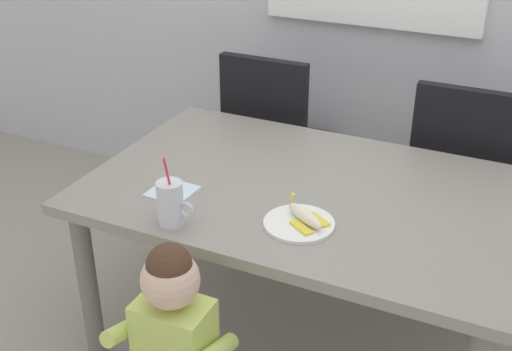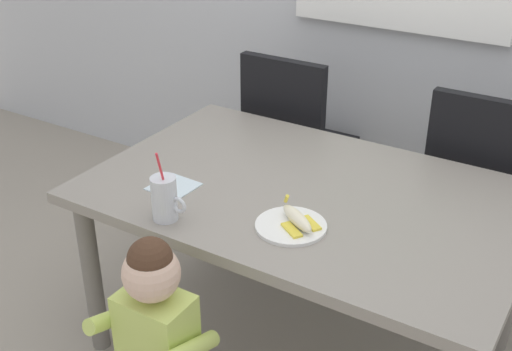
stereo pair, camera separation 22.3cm
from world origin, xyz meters
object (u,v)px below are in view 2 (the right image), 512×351
(milk_cup, at_px, (165,201))
(peeled_banana, at_px, (298,219))
(dining_table, at_px, (305,210))
(dining_chair_left, at_px, (293,137))
(snack_plate, at_px, (291,226))
(paper_napkin, at_px, (174,187))
(toddler_standing, at_px, (156,328))
(dining_chair_right, at_px, (480,184))

(milk_cup, bearing_deg, peeled_banana, 24.41)
(dining_table, relative_size, peeled_banana, 9.13)
(dining_chair_left, height_order, milk_cup, milk_cup)
(dining_table, height_order, milk_cup, milk_cup)
(snack_plate, distance_m, paper_napkin, 0.49)
(dining_table, bearing_deg, paper_napkin, -150.46)
(toddler_standing, distance_m, milk_cup, 0.40)
(dining_table, height_order, dining_chair_left, dining_chair_left)
(toddler_standing, bearing_deg, dining_table, 78.44)
(milk_cup, bearing_deg, dining_chair_right, 56.37)
(dining_chair_left, distance_m, peeled_banana, 1.12)
(peeled_banana, bearing_deg, toddler_standing, -117.89)
(dining_chair_right, relative_size, peeled_banana, 5.75)
(dining_chair_left, bearing_deg, snack_plate, 118.08)
(dining_chair_right, height_order, milk_cup, milk_cup)
(toddler_standing, height_order, snack_plate, toddler_standing)
(snack_plate, xyz_separation_m, paper_napkin, (-0.49, 0.02, -0.00))
(dining_table, height_order, paper_napkin, paper_napkin)
(dining_chair_right, bearing_deg, dining_chair_left, -0.71)
(peeled_banana, distance_m, paper_napkin, 0.50)
(dining_table, height_order, peeled_banana, peeled_banana)
(dining_table, relative_size, toddler_standing, 1.82)
(dining_chair_left, distance_m, milk_cup, 1.17)
(toddler_standing, height_order, milk_cup, milk_cup)
(dining_chair_right, bearing_deg, paper_napkin, 47.59)
(dining_table, xyz_separation_m, dining_chair_right, (0.45, 0.71, -0.09))
(milk_cup, distance_m, paper_napkin, 0.22)
(paper_napkin, bearing_deg, toddler_standing, -58.86)
(dining_chair_right, bearing_deg, snack_plate, 68.63)
(dining_chair_left, xyz_separation_m, snack_plate, (0.52, -0.97, 0.18))
(dining_chair_right, xyz_separation_m, milk_cup, (-0.75, -1.12, 0.25))
(paper_napkin, bearing_deg, peeled_banana, -0.62)
(dining_chair_right, bearing_deg, peeled_banana, 69.29)
(dining_chair_right, xyz_separation_m, peeled_banana, (-0.36, -0.95, 0.21))
(dining_chair_left, xyz_separation_m, paper_napkin, (0.03, -0.95, 0.18))
(toddler_standing, bearing_deg, snack_plate, 63.26)
(toddler_standing, relative_size, snack_plate, 3.64)
(dining_chair_right, relative_size, paper_napkin, 6.40)
(milk_cup, xyz_separation_m, snack_plate, (0.37, 0.17, -0.06))
(snack_plate, height_order, paper_napkin, snack_plate)
(dining_chair_right, height_order, paper_napkin, dining_chair_right)
(dining_chair_left, xyz_separation_m, toddler_standing, (0.30, -1.40, -0.02))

